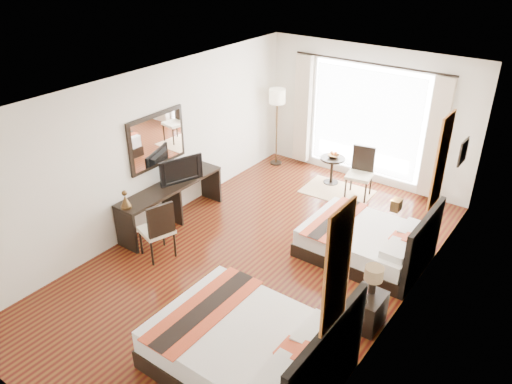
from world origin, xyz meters
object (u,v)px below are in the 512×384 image
Objects in this scene: vase at (363,298)px; window_chair at (359,183)px; bed_near at (250,349)px; fruit_bowl at (333,156)px; bed_far at (368,242)px; nightstand at (367,310)px; console_desk at (172,204)px; television at (179,169)px; floor_lamp at (277,101)px; table_lamp at (374,275)px; side_table at (332,170)px; desk_chair at (158,239)px.

window_chair reaches higher than vase.
fruit_bowl is at bearing 107.71° from bed_near.
bed_far is 1.61m from nightstand.
window_chair is at bearing 116.03° from vase.
console_desk is 3.50m from fruit_bowl.
window_chair is (2.28, 2.64, -0.68)m from television.
nightstand is at bearing -5.67° from console_desk.
vase is (-0.00, -0.20, 0.33)m from nightstand.
bed_near reaches higher than console_desk.
floor_lamp is (0.10, 3.22, 1.09)m from console_desk.
console_desk is 0.65m from television.
vase reaches higher than fruit_bowl.
nightstand is 0.61× the size of television.
floor_lamp is (-3.24, 2.15, 1.19)m from bed_far.
fruit_bowl is (1.49, -0.11, -0.86)m from floor_lamp.
bed_far is 2.08m from window_chair.
vase is at bearing -44.38° from floor_lamp.
table_lamp is (0.01, 0.08, 0.53)m from nightstand.
television is at bearing -50.83° from window_chair.
fruit_bowl is at bearing -4.26° from floor_lamp.
side_table is (1.56, 2.85, -0.70)m from television.
bed_near is 2.70× the size of television.
desk_chair is 4.11m from side_table.
window_chair reaches higher than fruit_bowl.
bed_far is at bearing 114.26° from nightstand.
floor_lamp is 2.52m from window_chair.
table_lamp is (0.80, 1.61, 0.45)m from bed_near.
window_chair is at bearing -8.97° from floor_lamp.
bed_far is 1.62m from table_lamp.
television is 3.03m from floor_lamp.
vase is at bearing -157.53° from desk_chair.
bed_near is 15.11× the size of vase.
bed_far is 2.67m from side_table.
bed_near reaches higher than vase.
window_chair is at bearing 51.28° from console_desk.
fruit_bowl reaches higher than nightstand.
bed_near is at bearing -72.29° from fruit_bowl.
television is 1.43m from desk_chair.
bed_near is 4.41× the size of nightstand.
bed_far is at bearing 87.36° from bed_near.
desk_chair reaches higher than console_desk.
fruit_bowl is at bearing -8.60° from television.
television is 0.79× the size of desk_chair.
desk_chair is 0.59× the size of floor_lamp.
table_lamp is 0.23× the size of floor_lamp.
console_desk is 9.11× the size of fruit_bowl.
desk_chair is at bearing -171.52° from nightstand.
console_desk is (-3.20, 1.94, 0.06)m from bed_near.
desk_chair is (-3.42, -0.51, 0.07)m from nightstand.
bed_far is 13.16× the size of vase.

